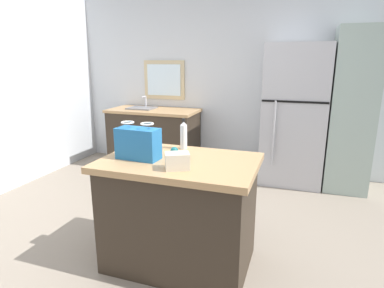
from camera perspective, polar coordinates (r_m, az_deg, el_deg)
ground at (r=3.05m, az=-5.46°, el=-17.77°), size 5.97×5.97×0.00m
back_wall at (r=4.95m, az=6.14°, el=11.64°), size 4.86×0.13×2.77m
kitchen_island at (r=2.65m, az=-2.16°, el=-11.88°), size 1.19×0.81×0.89m
refrigerator at (r=4.48m, az=17.55°, el=4.79°), size 0.80×0.67×1.84m
tall_cabinet at (r=4.51m, az=26.28°, el=5.20°), size 0.51×0.60×2.02m
sink_counter at (r=5.06m, az=-6.73°, el=1.15°), size 1.35×0.68×1.09m
shopping_bag at (r=2.51m, az=-9.48°, el=0.14°), size 0.34×0.17×0.29m
small_box at (r=2.26m, az=-2.62°, el=-3.01°), size 0.20×0.18×0.12m
bottle at (r=2.76m, az=-1.48°, el=1.55°), size 0.06×0.06×0.26m
ear_defenders at (r=2.55m, az=-2.48°, el=-1.77°), size 0.21×0.21×0.06m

